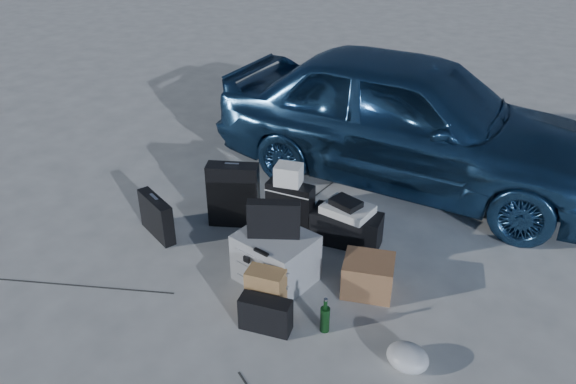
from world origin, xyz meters
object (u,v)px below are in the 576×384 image
(pelican_case, at_px, (276,258))
(suitcase_right, at_px, (290,209))
(cardboard_box, at_px, (368,276))
(duffel_bag, at_px, (346,228))
(car, at_px, (409,118))
(briefcase, at_px, (156,217))
(suitcase_left, at_px, (234,195))
(green_bottle, at_px, (325,315))

(pelican_case, bearing_deg, suitcase_right, 119.44)
(cardboard_box, bearing_deg, duffel_bag, 124.43)
(duffel_bag, bearing_deg, suitcase_right, -175.31)
(car, bearing_deg, duffel_bag, 178.83)
(briefcase, relative_size, cardboard_box, 1.27)
(briefcase, bearing_deg, car, 77.29)
(suitcase_right, relative_size, duffel_bag, 0.83)
(suitcase_left, relative_size, cardboard_box, 1.58)
(suitcase_left, distance_m, duffel_bag, 1.14)
(car, height_order, duffel_bag, car)
(briefcase, height_order, duffel_bag, briefcase)
(suitcase_left, height_order, green_bottle, suitcase_left)
(duffel_bag, relative_size, green_bottle, 2.20)
(duffel_bag, distance_m, cardboard_box, 0.71)
(pelican_case, xyz_separation_m, green_bottle, (0.61, -0.41, -0.07))
(car, distance_m, briefcase, 2.87)
(car, distance_m, pelican_case, 2.39)
(duffel_bag, bearing_deg, pelican_case, -117.95)
(suitcase_left, height_order, suitcase_right, suitcase_left)
(car, bearing_deg, cardboard_box, -168.70)
(pelican_case, xyz_separation_m, suitcase_left, (-0.76, 0.62, 0.10))
(car, relative_size, cardboard_box, 10.44)
(cardboard_box, bearing_deg, green_bottle, -103.83)
(pelican_case, relative_size, briefcase, 1.17)
(duffel_bag, bearing_deg, briefcase, -162.51)
(car, relative_size, briefcase, 8.24)
(pelican_case, bearing_deg, briefcase, -171.47)
(cardboard_box, bearing_deg, suitcase_left, 163.69)
(car, relative_size, suitcase_left, 6.61)
(briefcase, bearing_deg, suitcase_left, 68.70)
(suitcase_right, xyz_separation_m, cardboard_box, (0.94, -0.51, -0.11))
(suitcase_left, bearing_deg, car, 33.61)
(briefcase, height_order, suitcase_left, suitcase_left)
(briefcase, relative_size, suitcase_right, 0.96)
(suitcase_right, distance_m, green_bottle, 1.37)
(briefcase, bearing_deg, pelican_case, 21.95)
(car, relative_size, suitcase_right, 7.94)
(car, relative_size, green_bottle, 14.49)
(cardboard_box, bearing_deg, suitcase_right, 151.53)
(briefcase, xyz_separation_m, green_bottle, (1.94, -0.54, -0.05))
(pelican_case, relative_size, green_bottle, 2.06)
(pelican_case, distance_m, duffel_bag, 0.85)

